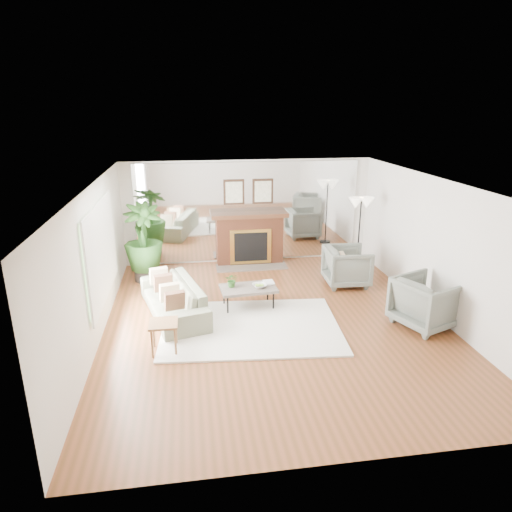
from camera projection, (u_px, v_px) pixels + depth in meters
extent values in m
plane|color=brown|center=(274.00, 321.00, 8.26)|extent=(7.00, 7.00, 0.00)
cube|color=silver|center=(96.00, 265.00, 7.44)|extent=(0.02, 7.00, 2.50)
cube|color=silver|center=(437.00, 248.00, 8.29)|extent=(0.02, 7.00, 2.50)
cube|color=silver|center=(248.00, 212.00, 11.14)|extent=(6.00, 0.02, 2.50)
cube|color=silver|center=(248.00, 212.00, 11.12)|extent=(5.40, 0.04, 2.40)
cube|color=#B2E09E|center=(101.00, 251.00, 7.79)|extent=(0.04, 2.40, 1.50)
cube|color=brown|center=(250.00, 239.00, 11.15)|extent=(1.60, 0.40, 1.20)
cube|color=gold|center=(251.00, 247.00, 10.99)|extent=(1.00, 0.04, 0.85)
cube|color=black|center=(251.00, 247.00, 10.97)|extent=(0.80, 0.04, 0.70)
cube|color=#60534C|center=(252.00, 267.00, 11.00)|extent=(1.70, 0.55, 0.03)
cube|color=#492617|center=(250.00, 215.00, 10.93)|extent=(1.85, 0.46, 0.10)
cube|color=black|center=(234.00, 192.00, 10.88)|extent=(0.50, 0.04, 0.60)
cube|color=black|center=(263.00, 191.00, 10.98)|extent=(0.50, 0.04, 0.60)
cube|color=white|center=(251.00, 327.00, 8.02)|extent=(3.25, 2.45, 0.03)
cube|color=#60534C|center=(248.00, 288.00, 8.70)|extent=(1.10, 0.70, 0.05)
cylinder|color=black|center=(228.00, 305.00, 8.47)|extent=(0.03, 0.03, 0.37)
cylinder|color=black|center=(273.00, 301.00, 8.66)|extent=(0.03, 0.03, 0.37)
cylinder|color=black|center=(224.00, 296.00, 8.88)|extent=(0.03, 0.03, 0.37)
cylinder|color=black|center=(268.00, 292.00, 9.07)|extent=(0.03, 0.03, 0.37)
imported|color=slate|center=(173.00, 299.00, 8.45)|extent=(1.36, 2.29, 0.63)
imported|color=slate|center=(347.00, 266.00, 9.84)|extent=(0.96, 0.94, 0.84)
imported|color=slate|center=(426.00, 302.00, 7.98)|extent=(1.26, 1.24, 0.89)
cube|color=olive|center=(163.00, 323.00, 7.11)|extent=(0.45, 0.45, 0.04)
cylinder|color=olive|center=(152.00, 344.00, 7.00)|extent=(0.04, 0.04, 0.48)
cylinder|color=olive|center=(175.00, 342.00, 7.05)|extent=(0.04, 0.04, 0.48)
cylinder|color=olive|center=(154.00, 333.00, 7.33)|extent=(0.04, 0.04, 0.48)
cylinder|color=olive|center=(176.00, 332.00, 7.38)|extent=(0.04, 0.04, 0.48)
cylinder|color=black|center=(146.00, 272.00, 10.17)|extent=(0.51, 0.51, 0.36)
imported|color=#2C5A21|center=(143.00, 237.00, 9.91)|extent=(1.05, 1.05, 1.49)
cylinder|color=black|center=(356.00, 272.00, 10.66)|extent=(0.30, 0.30, 0.04)
cylinder|color=black|center=(359.00, 237.00, 10.39)|extent=(0.03, 0.03, 1.71)
cone|color=white|center=(356.00, 203.00, 10.12)|extent=(0.32, 0.32, 0.24)
cone|color=white|center=(367.00, 203.00, 10.16)|extent=(0.32, 0.32, 0.24)
imported|color=#2C5A21|center=(232.00, 280.00, 8.67)|extent=(0.29, 0.26, 0.28)
imported|color=olive|center=(259.00, 286.00, 8.68)|extent=(0.31, 0.31, 0.06)
imported|color=olive|center=(264.00, 283.00, 8.89)|extent=(0.21, 0.28, 0.02)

